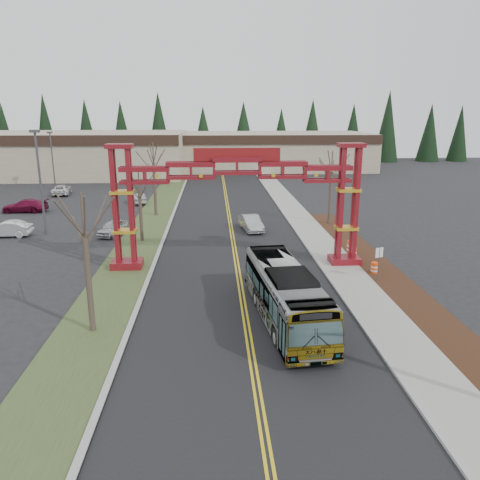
{
  "coord_description": "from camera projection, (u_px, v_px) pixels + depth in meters",
  "views": [
    {
      "loc": [
        -1.65,
        -14.67,
        10.97
      ],
      "look_at": [
        -0.03,
        13.67,
        3.19
      ],
      "focal_mm": 35.0,
      "sensor_mm": 36.0,
      "label": 1
    }
  ],
  "objects": [
    {
      "name": "lane_line_right",
      "position": [
        234.0,
        241.0,
        41.19
      ],
      "size": [
        0.12,
        100.0,
        0.01
      ],
      "primitive_type": "cube",
      "color": "gold",
      "rests_on": "road"
    },
    {
      "name": "retail_building_west",
      "position": [
        55.0,
        154.0,
        83.76
      ],
      "size": [
        46.0,
        22.3,
        7.5
      ],
      "color": "gray",
      "rests_on": "ground"
    },
    {
      "name": "retail_building_east",
      "position": [
        271.0,
        151.0,
        93.73
      ],
      "size": [
        38.0,
        20.3,
        7.0
      ],
      "color": "gray",
      "rests_on": "ground"
    },
    {
      "name": "gateway_arch",
      "position": [
        237.0,
        186.0,
        32.87
      ],
      "size": [
        18.2,
        1.6,
        8.9
      ],
      "color": "#5A0B0D",
      "rests_on": "ground"
    },
    {
      "name": "light_pole_near",
      "position": [
        40.0,
        175.0,
        42.3
      ],
      "size": [
        0.82,
        0.41,
        9.48
      ],
      "color": "#3F3F44",
      "rests_on": "ground"
    },
    {
      "name": "parked_car_near_a",
      "position": [
        113.0,
        228.0,
        43.08
      ],
      "size": [
        2.66,
        4.25,
        1.35
      ],
      "primitive_type": "imported",
      "rotation": [
        0.0,
        0.0,
        -0.29
      ],
      "color": "#A8ADB0",
      "rests_on": "ground"
    },
    {
      "name": "road",
      "position": [
        233.0,
        241.0,
        41.19
      ],
      "size": [
        12.0,
        110.0,
        0.02
      ],
      "primitive_type": "cube",
      "color": "black",
      "rests_on": "ground"
    },
    {
      "name": "street_sign",
      "position": [
        379.0,
        258.0,
        30.71
      ],
      "size": [
        0.54,
        0.19,
        2.41
      ],
      "color": "#3F3F44",
      "rests_on": "ground"
    },
    {
      "name": "landscape_strip",
      "position": [
        418.0,
        306.0,
        27.3
      ],
      "size": [
        2.6,
        50.0,
        0.12
      ],
      "primitive_type": "cube",
      "color": "black",
      "rests_on": "ground"
    },
    {
      "name": "ground",
      "position": [
        262.0,
        422.0,
        17.12
      ],
      "size": [
        200.0,
        200.0,
        0.0
      ],
      "primitive_type": "plane",
      "color": "black",
      "rests_on": "ground"
    },
    {
      "name": "bare_tree_right_far",
      "position": [
        331.0,
        172.0,
        46.09
      ],
      "size": [
        3.11,
        3.11,
        7.32
      ],
      "color": "#382D26",
      "rests_on": "ground"
    },
    {
      "name": "parked_car_mid_a",
      "position": [
        25.0,
        206.0,
        52.97
      ],
      "size": [
        5.02,
        2.13,
        1.45
      ],
      "primitive_type": "imported",
      "rotation": [
        0.0,
        0.0,
        4.69
      ],
      "color": "maroon",
      "rests_on": "ground"
    },
    {
      "name": "parked_car_far_b",
      "position": [
        61.0,
        190.0,
        64.15
      ],
      "size": [
        3.11,
        5.21,
        1.35
      ],
      "primitive_type": "imported",
      "rotation": [
        0.0,
        0.0,
        3.33
      ],
      "color": "white",
      "rests_on": "ground"
    },
    {
      "name": "bare_tree_median_near",
      "position": [
        84.0,
        233.0,
        22.84
      ],
      "size": [
        3.02,
        3.02,
        7.28
      ],
      "color": "#382D26",
      "rests_on": "ground"
    },
    {
      "name": "barrel_north",
      "position": [
        351.0,
        247.0,
        37.34
      ],
      "size": [
        0.59,
        0.59,
        1.1
      ],
      "color": "#F8490D",
      "rests_on": "ground"
    },
    {
      "name": "barrel_mid",
      "position": [
        353.0,
        254.0,
        35.66
      ],
      "size": [
        0.53,
        0.53,
        0.99
      ],
      "color": "#F8490D",
      "rests_on": "ground"
    },
    {
      "name": "bare_tree_median_far",
      "position": [
        154.0,
        163.0,
        49.83
      ],
      "size": [
        3.26,
        3.26,
        7.93
      ],
      "color": "#382D26",
      "rests_on": "ground"
    },
    {
      "name": "lane_line_left",
      "position": [
        232.0,
        241.0,
        41.18
      ],
      "size": [
        0.12,
        100.0,
        0.01
      ],
      "primitive_type": "cube",
      "color": "gold",
      "rests_on": "road"
    },
    {
      "name": "bare_tree_median_mid",
      "position": [
        139.0,
        189.0,
        39.96
      ],
      "size": [
        2.92,
        2.92,
        6.55
      ],
      "color": "#382D26",
      "rests_on": "ground"
    },
    {
      "name": "curb_left",
      "position": [
        163.0,
        241.0,
        40.84
      ],
      "size": [
        0.3,
        110.0,
        0.15
      ],
      "primitive_type": "cube",
      "color": "#9F9F9A",
      "rests_on": "ground"
    },
    {
      "name": "parked_car_near_b",
      "position": [
        7.0,
        229.0,
        42.46
      ],
      "size": [
        4.4,
        1.61,
        1.44
      ],
      "primitive_type": "imported",
      "rotation": [
        0.0,
        0.0,
        4.73
      ],
      "color": "white",
      "rests_on": "ground"
    },
    {
      "name": "parked_car_far_a",
      "position": [
        138.0,
        198.0,
        57.89
      ],
      "size": [
        2.52,
        4.12,
        1.28
      ],
      "primitive_type": "imported",
      "rotation": [
        0.0,
        0.0,
        3.46
      ],
      "color": "#929698",
      "rests_on": "ground"
    },
    {
      "name": "light_pole_far",
      "position": [
        52.0,
        157.0,
        66.61
      ],
      "size": [
        0.72,
        0.36,
        8.33
      ],
      "color": "#3F3F44",
      "rests_on": "ground"
    },
    {
      "name": "sidewalk_right",
      "position": [
        318.0,
        239.0,
        41.59
      ],
      "size": [
        2.6,
        110.0,
        0.14
      ],
      "primitive_type": "cube",
      "color": "gray",
      "rests_on": "ground"
    },
    {
      "name": "barrel_south",
      "position": [
        374.0,
        268.0,
        32.58
      ],
      "size": [
        0.48,
        0.48,
        0.89
      ],
      "color": "#F8490D",
      "rests_on": "ground"
    },
    {
      "name": "conifer_treeline",
      "position": [
        221.0,
        133.0,
        104.0
      ],
      "size": [
        116.1,
        5.6,
        13.0
      ],
      "color": "black",
      "rests_on": "ground"
    },
    {
      "name": "curb_right",
      "position": [
        302.0,
        239.0,
        41.51
      ],
      "size": [
        0.3,
        110.0,
        0.15
      ],
      "primitive_type": "cube",
      "color": "#9F9F9A",
      "rests_on": "ground"
    },
    {
      "name": "grass_median",
      "position": [
        142.0,
        242.0,
        40.74
      ],
      "size": [
        4.0,
        110.0,
        0.08
      ],
      "primitive_type": "cube",
      "color": "#374824",
      "rests_on": "ground"
    },
    {
      "name": "transit_bus",
      "position": [
        285.0,
        294.0,
        25.14
      ],
      "size": [
        3.63,
        11.05,
        3.02
      ],
      "primitive_type": "imported",
      "rotation": [
        0.0,
        0.0,
        0.1
      ],
      "color": "#B0B3B8",
      "rests_on": "ground"
    },
    {
      "name": "silver_sedan",
      "position": [
        251.0,
        223.0,
        44.72
      ],
      "size": [
        2.26,
        4.6,
        1.45
      ],
      "primitive_type": "imported",
      "rotation": [
        0.0,
        0.0,
        0.17
      ],
      "color": "#A5A8AD",
      "rests_on": "ground"
    }
  ]
}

